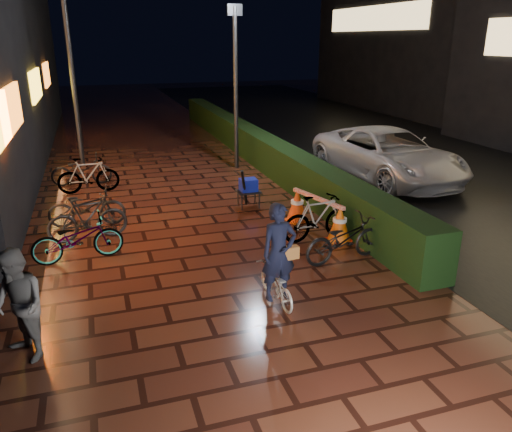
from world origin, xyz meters
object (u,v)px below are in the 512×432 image
object	(u,v)px
traffic_barrier	(317,214)
van	(388,154)
bystander_person	(19,306)
cyclist	(278,267)
cart_assembly	(248,187)

from	to	relation	value
traffic_barrier	van	bearing A→B (deg)	40.99
bystander_person	cyclist	distance (m)	3.64
van	traffic_barrier	world-z (taller)	van
traffic_barrier	bystander_person	bearing A→B (deg)	-151.21
traffic_barrier	cart_assembly	distance (m)	2.18
cyclist	cart_assembly	xyz separation A→B (m)	(0.96, 4.66, -0.08)
bystander_person	traffic_barrier	distance (m)	6.35
cyclist	traffic_barrier	size ratio (longest dim) A/B	0.88
van	cyclist	size ratio (longest dim) A/B	3.17
bystander_person	van	world-z (taller)	bystander_person
cyclist	cart_assembly	size ratio (longest dim) A/B	1.60
bystander_person	van	xyz separation A→B (m)	(9.29, 6.30, -0.03)
bystander_person	cart_assembly	bearing A→B (deg)	104.68
van	traffic_barrier	size ratio (longest dim) A/B	2.79
van	cyclist	world-z (taller)	cyclist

